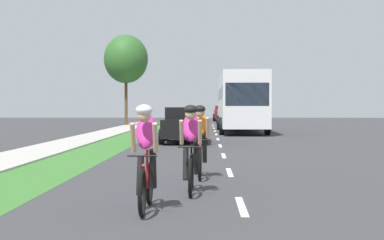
# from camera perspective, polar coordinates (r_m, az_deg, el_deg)

# --- Properties ---
(ground_plane) EXTENTS (120.00, 120.00, 0.00)m
(ground_plane) POSITION_cam_1_polar(r_m,az_deg,el_deg) (21.44, 2.87, -2.83)
(ground_plane) COLOR #38383A
(grass_verge) EXTENTS (1.88, 70.00, 0.01)m
(grass_verge) POSITION_cam_1_polar(r_m,az_deg,el_deg) (21.77, -8.76, -2.77)
(grass_verge) COLOR #38722D
(grass_verge) RESTS_ON ground_plane
(sidewalk_concrete) EXTENTS (1.95, 70.00, 0.10)m
(sidewalk_concrete) POSITION_cam_1_polar(r_m,az_deg,el_deg) (22.19, -13.63, -2.71)
(sidewalk_concrete) COLOR #B2ADA3
(sidewalk_concrete) RESTS_ON ground_plane
(lane_markings_center) EXTENTS (0.12, 53.13, 0.01)m
(lane_markings_center) POSITION_cam_1_polar(r_m,az_deg,el_deg) (25.43, 2.64, -2.17)
(lane_markings_center) COLOR white
(lane_markings_center) RESTS_ON ground_plane
(cyclist_lead) EXTENTS (0.42, 1.72, 1.58)m
(cyclist_lead) POSITION_cam_1_polar(r_m,az_deg,el_deg) (8.66, -4.53, -3.57)
(cyclist_lead) COLOR black
(cyclist_lead) RESTS_ON ground_plane
(cyclist_trailing) EXTENTS (0.42, 1.72, 1.58)m
(cyclist_trailing) POSITION_cam_1_polar(r_m,az_deg,el_deg) (10.42, -0.09, -2.74)
(cyclist_trailing) COLOR black
(cyclist_trailing) RESTS_ON ground_plane
(cyclist_distant) EXTENTS (0.42, 1.72, 1.58)m
(cyclist_distant) POSITION_cam_1_polar(r_m,az_deg,el_deg) (12.66, 0.79, -2.02)
(cyclist_distant) COLOR black
(cyclist_distant) RESTS_ON ground_plane
(sedan_black) EXTENTS (1.98, 4.30, 1.52)m
(sedan_black) POSITION_cam_1_polar(r_m,az_deg,el_deg) (25.12, -0.74, -0.46)
(sedan_black) COLOR black
(sedan_black) RESTS_ON ground_plane
(bus_white) EXTENTS (2.78, 11.60, 3.48)m
(bus_white) POSITION_cam_1_polar(r_m,az_deg,el_deg) (35.83, 4.77, 2.00)
(bus_white) COLOR silver
(bus_white) RESTS_ON ground_plane
(suv_silver) EXTENTS (2.15, 4.70, 1.79)m
(suv_silver) POSITION_cam_1_polar(r_m,az_deg,el_deg) (53.41, 3.56, 0.67)
(suv_silver) COLOR #A5A8AD
(suv_silver) RESTS_ON ground_plane
(pickup_maroon) EXTENTS (2.22, 5.10, 1.64)m
(pickup_maroon) POSITION_cam_1_polar(r_m,az_deg,el_deg) (62.65, 3.08, 0.65)
(pickup_maroon) COLOR maroon
(pickup_maroon) RESTS_ON ground_plane
(street_tree_far) EXTENTS (3.57, 3.57, 7.38)m
(street_tree_far) POSITION_cam_1_polar(r_m,az_deg,el_deg) (47.92, -6.46, 5.92)
(street_tree_far) COLOR brown
(street_tree_far) RESTS_ON ground_plane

